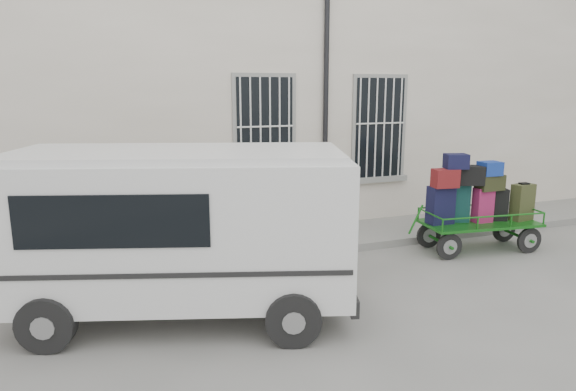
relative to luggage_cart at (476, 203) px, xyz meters
The scene contains 5 objects.
ground 3.31m from the luggage_cart, 168.53° to the right, with size 80.00×80.00×0.00m, color slate.
building 6.13m from the luggage_cart, 122.56° to the left, with size 24.00×5.15×6.00m.
sidewalk 3.59m from the luggage_cart, 153.22° to the left, with size 24.00×1.70×0.15m, color gray.
luggage_cart is the anchor object (origin of this frame).
van 5.90m from the luggage_cart, behind, with size 4.98×3.27×2.34m.
Camera 1 is at (-3.72, -7.11, 3.15)m, focal length 32.00 mm.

